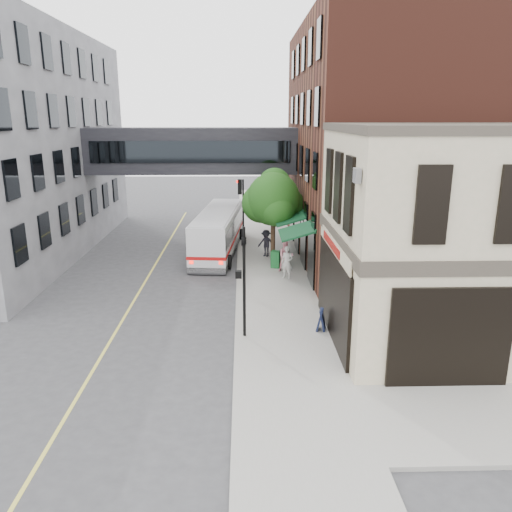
{
  "coord_description": "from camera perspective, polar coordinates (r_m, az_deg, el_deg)",
  "views": [
    {
      "loc": [
        0.36,
        -16.59,
        8.68
      ],
      "look_at": [
        0.89,
        2.88,
        3.25
      ],
      "focal_mm": 35.0,
      "sensor_mm": 36.0,
      "label": 1
    }
  ],
  "objects": [
    {
      "name": "pedestrian_c",
      "position": [
        31.5,
        1.15,
        1.48
      ],
      "size": [
        1.27,
        1.1,
        1.71
      ],
      "primitive_type": "imported",
      "rotation": [
        0.0,
        0.0,
        -0.53
      ],
      "color": "black",
      "rests_on": "sidewalk_main"
    },
    {
      "name": "lane_marking",
      "position": [
        28.48,
        -12.34,
        -2.52
      ],
      "size": [
        0.12,
        40.0,
        0.01
      ],
      "primitive_type": "cube",
      "color": "#D8CC4C",
      "rests_on": "ground"
    },
    {
      "name": "brick_building",
      "position": [
        33.06,
        15.72,
        12.09
      ],
      "size": [
        13.76,
        18.0,
        14.0
      ],
      "color": "#481F16",
      "rests_on": "ground"
    },
    {
      "name": "traffic_signal_near",
      "position": [
        19.44,
        -1.46,
        -1.45
      ],
      "size": [
        0.44,
        0.22,
        4.6
      ],
      "color": "black",
      "rests_on": "sidewalk_main"
    },
    {
      "name": "newspaper_box",
      "position": [
        29.23,
        2.25,
        -0.37
      ],
      "size": [
        0.61,
        0.57,
        0.99
      ],
      "primitive_type": "cube",
      "rotation": [
        0.0,
        0.0,
        -0.3
      ],
      "color": "#166229",
      "rests_on": "sidewalk_main"
    },
    {
      "name": "traffic_signal_far",
      "position": [
        34.01,
        -1.71,
        6.55
      ],
      "size": [
        0.53,
        0.28,
        4.5
      ],
      "color": "black",
      "rests_on": "sidewalk_main"
    },
    {
      "name": "ground",
      "position": [
        18.72,
        -2.53,
        -12.04
      ],
      "size": [
        120.0,
        120.0,
        0.0
      ],
      "primitive_type": "plane",
      "color": "#38383A",
      "rests_on": "ground"
    },
    {
      "name": "street_tree",
      "position": [
        30.24,
        1.96,
        6.51
      ],
      "size": [
        3.8,
        3.2,
        5.6
      ],
      "color": "#382619",
      "rests_on": "sidewalk_main"
    },
    {
      "name": "bus",
      "position": [
        32.84,
        -4.32,
        2.99
      ],
      "size": [
        3.23,
        10.37,
        2.75
      ],
      "color": "silver",
      "rests_on": "ground"
    },
    {
      "name": "sandwich_board",
      "position": [
        20.94,
        7.46,
        -7.23
      ],
      "size": [
        0.44,
        0.57,
        0.91
      ],
      "primitive_type": "cube",
      "rotation": [
        0.0,
        0.0,
        -0.25
      ],
      "color": "black",
      "rests_on": "sidewalk_main"
    },
    {
      "name": "corner_building",
      "position": [
        20.97,
        22.76,
        2.06
      ],
      "size": [
        10.19,
        8.12,
        8.45
      ],
      "color": "tan",
      "rests_on": "ground"
    },
    {
      "name": "pedestrian_a",
      "position": [
        27.2,
        3.56,
        -0.75
      ],
      "size": [
        0.77,
        0.66,
        1.78
      ],
      "primitive_type": "imported",
      "rotation": [
        0.0,
        0.0,
        -0.43
      ],
      "color": "beige",
      "rests_on": "sidewalk_main"
    },
    {
      "name": "street_sign_pole",
      "position": [
        24.53,
        -1.42,
        -0.38
      ],
      "size": [
        0.08,
        0.75,
        3.0
      ],
      "color": "gray",
      "rests_on": "sidewalk_main"
    },
    {
      "name": "sidewalk_main",
      "position": [
        31.82,
        1.46,
        -0.11
      ],
      "size": [
        4.0,
        60.0,
        0.15
      ],
      "primitive_type": "cube",
      "color": "gray",
      "rests_on": "ground"
    },
    {
      "name": "pedestrian_b",
      "position": [
        28.41,
        3.43,
        -0.03
      ],
      "size": [
        0.92,
        0.74,
        1.78
      ],
      "primitive_type": "imported",
      "rotation": [
        0.0,
        0.0,
        0.08
      ],
      "color": "pink",
      "rests_on": "sidewalk_main"
    },
    {
      "name": "skyway_bridge",
      "position": [
        34.82,
        -7.24,
        11.88
      ],
      "size": [
        14.0,
        3.18,
        3.0
      ],
      "color": "black",
      "rests_on": "ground"
    }
  ]
}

